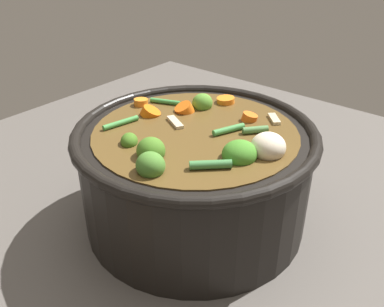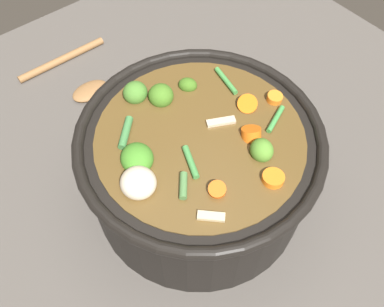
# 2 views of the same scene
# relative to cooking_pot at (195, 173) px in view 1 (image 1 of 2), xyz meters

# --- Properties ---
(ground_plane) EXTENTS (1.10, 1.10, 0.00)m
(ground_plane) POSITION_rel_cooking_pot_xyz_m (-0.00, -0.00, -0.08)
(ground_plane) COLOR #514C47
(cooking_pot) EXTENTS (0.33, 0.33, 0.17)m
(cooking_pot) POSITION_rel_cooking_pot_xyz_m (0.00, 0.00, 0.00)
(cooking_pot) COLOR black
(cooking_pot) RESTS_ON ground_plane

